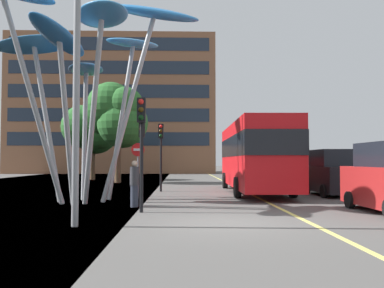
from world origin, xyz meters
The scene contains 14 objects.
ground centered at (-0.67, 0.00, -0.05)m, with size 120.00×240.00×0.10m.
red_bus centered at (2.64, 10.49, 2.11)m, with size 2.99×11.32×3.86m.
leaf_sculpture centered at (-5.09, 5.35, 6.51)m, with size 9.54×8.14×8.58m.
traffic_light_kerb_near centered at (-2.59, 2.23, 2.72)m, with size 0.28×0.42×3.76m.
traffic_light_kerb_far centered at (-3.14, 8.07, 2.62)m, with size 0.28×0.42×3.61m.
traffic_light_island_mid centered at (-2.40, 11.27, 2.70)m, with size 0.28×0.42×3.73m.
car_parked_mid centered at (6.19, 8.57, 1.04)m, with size 2.06×4.00×2.24m.
car_parked_far centered at (5.98, 14.60, 0.99)m, with size 1.93×4.37×2.13m.
street_lamp centered at (-3.62, -0.49, 4.63)m, with size 1.77×0.44×7.18m.
tree_pavement_near centered at (-6.29, 20.13, 5.37)m, with size 5.20×4.62×7.74m.
tree_pavement_far centered at (-9.35, 25.22, 4.44)m, with size 4.99×4.39×6.64m.
pedestrian centered at (-2.99, 3.83, 0.86)m, with size 0.34×0.34×1.70m.
no_entry_sign centered at (-3.23, 7.25, 1.67)m, with size 0.60×0.12×2.50m.
backdrop_building centered at (-10.67, 47.80, 9.38)m, with size 27.81×12.22×18.75m.
Camera 1 is at (-1.28, -11.14, 1.70)m, focal length 38.01 mm.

